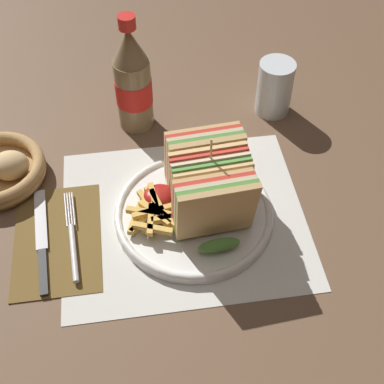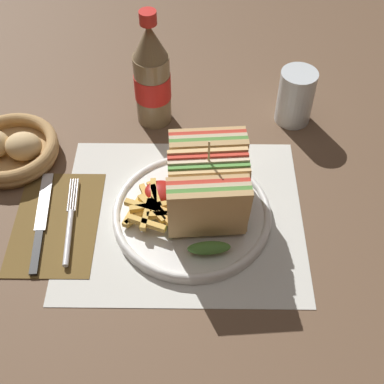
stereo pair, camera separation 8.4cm
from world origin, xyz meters
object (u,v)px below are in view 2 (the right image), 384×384
object	(u,v)px
knife	(41,222)
glass_near	(295,100)
club_sandwich	(208,187)
fork	(69,228)
bread_basket	(10,149)
coke_bottle_near	(152,77)
plate_main	(192,214)

from	to	relation	value
knife	glass_near	world-z (taller)	glass_near
club_sandwich	fork	world-z (taller)	club_sandwich
bread_basket	glass_near	bearing A→B (deg)	12.20
fork	coke_bottle_near	size ratio (longest dim) A/B	0.78
fork	knife	bearing A→B (deg)	159.09
club_sandwich	bread_basket	distance (m)	0.37
glass_near	club_sandwich	bearing A→B (deg)	-124.16
glass_near	coke_bottle_near	bearing A→B (deg)	-179.75
fork	bread_basket	distance (m)	0.21
plate_main	fork	world-z (taller)	plate_main
plate_main	knife	bearing A→B (deg)	-176.33
club_sandwich	coke_bottle_near	distance (m)	0.26
club_sandwich	plate_main	bearing A→B (deg)	179.63
plate_main	coke_bottle_near	distance (m)	0.27
coke_bottle_near	glass_near	bearing A→B (deg)	0.25
glass_near	bread_basket	world-z (taller)	glass_near
club_sandwich	bread_basket	size ratio (longest dim) A/B	1.12
plate_main	bread_basket	world-z (taller)	bread_basket
plate_main	glass_near	xyz separation A→B (m)	(0.19, 0.24, 0.04)
knife	plate_main	bearing A→B (deg)	-0.63
coke_bottle_near	bread_basket	distance (m)	0.28
fork	glass_near	xyz separation A→B (m)	(0.38, 0.27, 0.04)
knife	coke_bottle_near	bearing A→B (deg)	52.58
bread_basket	coke_bottle_near	bearing A→B (deg)	23.80
plate_main	bread_basket	size ratio (longest dim) A/B	1.53
plate_main	knife	world-z (taller)	plate_main
fork	knife	distance (m)	0.05
coke_bottle_near	knife	bearing A→B (deg)	-123.12
coke_bottle_near	plate_main	bearing A→B (deg)	-73.04
knife	bread_basket	world-z (taller)	bread_basket
plate_main	club_sandwich	bearing A→B (deg)	-0.37
club_sandwich	glass_near	xyz separation A→B (m)	(0.16, 0.24, -0.03)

